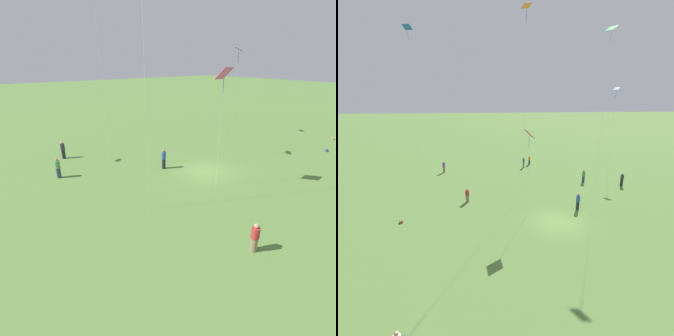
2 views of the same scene
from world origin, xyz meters
The scene contains 9 objects.
ground_plane centered at (0.00, 0.00, 0.00)m, with size 240.00×240.00×0.00m, color #5B843D.
person_1 centered at (5.55, 9.30, 0.81)m, with size 0.62×0.62×1.66m.
person_2 centered at (2.68, -2.82, 0.93)m, with size 0.53×0.53×1.86m.
person_4 centered at (11.12, -6.51, 0.87)m, with size 0.61×0.61×1.77m.
person_5 centered at (9.35, -11.18, 0.89)m, with size 0.59×0.59×1.80m.
kite_1 centered at (1.70, 2.87, 8.36)m, with size 1.21×0.96×8.96m.
kite_6 centered at (-11.61, -7.04, 10.29)m, with size 1.44×1.45×10.85m.
picnic_bag_0 centered at (-14.63, 3.99, 0.14)m, with size 0.34×0.34×0.27m.
picnic_bag_1 centered at (-20.27, 2.16, 0.16)m, with size 0.34×0.30×0.33m.
Camera 1 is at (15.86, 15.60, 9.36)m, focal length 28.00 mm.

